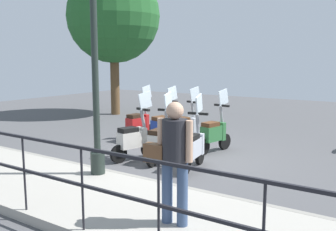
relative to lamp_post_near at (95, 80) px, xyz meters
The scene contains 13 objects.
ground_plane 3.08m from the lamp_post_near, ahead, with size 28.00×28.00×0.00m, color #4C4C4F.
promenade_walkway 2.00m from the lamp_post_near, 155.25° to the right, with size 2.20×20.00×0.15m.
fence_railing 2.09m from the lamp_post_near, 169.08° to the right, with size 0.04×16.03×1.07m.
lamp_post_near is the anchor object (origin of this frame).
pedestrian_with_bag 2.67m from the lamp_post_near, 113.94° to the right, with size 0.35×0.64×1.59m.
tree_large 8.83m from the lamp_post_near, 39.18° to the left, with size 3.69×3.69×5.78m.
scooter_near_0 2.42m from the lamp_post_near, 33.91° to the right, with size 1.23×0.46×1.54m.
scooter_near_1 2.24m from the lamp_post_near, ahead, with size 1.23×0.44×1.54m.
scooter_near_2 2.12m from the lamp_post_near, 13.81° to the left, with size 1.21×0.53×1.54m.
scooter_far_0 3.57m from the lamp_post_near, 14.40° to the right, with size 1.22×0.50×1.54m.
scooter_far_1 3.69m from the lamp_post_near, ahead, with size 1.21×0.53×1.54m.
scooter_far_2 3.64m from the lamp_post_near, 12.59° to the left, with size 1.23×0.47×1.54m.
scooter_far_3 3.83m from the lamp_post_near, 25.61° to the left, with size 1.23×0.44×1.54m.
Camera 1 is at (-7.30, -4.45, 2.26)m, focal length 40.00 mm.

